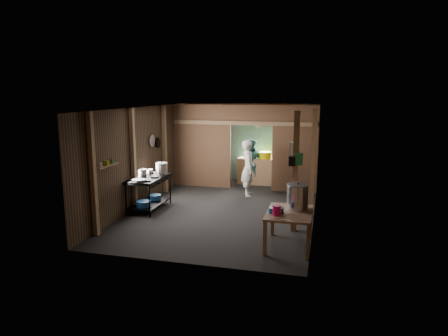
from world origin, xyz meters
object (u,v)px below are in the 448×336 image
(gas_range, at_px, (149,193))
(prep_table, at_px, (289,229))
(stock_pot, at_px, (298,197))
(pink_bucket, at_px, (277,210))
(cook, at_px, (248,168))
(stove_pot_large, at_px, (162,169))
(yellow_tub, at_px, (265,155))

(gas_range, distance_m, prep_table, 4.06)
(stock_pot, xyz_separation_m, pink_bucket, (-0.35, -0.52, -0.15))
(cook, bearing_deg, prep_table, -175.56)
(pink_bucket, xyz_separation_m, cook, (-1.29, 3.90, 0.02))
(stock_pot, bearing_deg, stove_pot_large, 153.19)
(gas_range, height_order, stove_pot_large, stove_pot_large)
(gas_range, height_order, cook, cook)
(stove_pot_large, bearing_deg, prep_table, -30.77)
(pink_bucket, distance_m, cook, 4.10)
(prep_table, height_order, cook, cook)
(prep_table, distance_m, pink_bucket, 0.56)
(gas_range, relative_size, stove_pot_large, 4.51)
(gas_range, xyz_separation_m, pink_bucket, (3.49, -1.91, 0.37))
(cook, bearing_deg, yellow_tub, -27.46)
(prep_table, bearing_deg, gas_range, 156.06)
(gas_range, xyz_separation_m, stove_pot_large, (0.17, 0.46, 0.57))
(prep_table, relative_size, cook, 0.73)
(yellow_tub, bearing_deg, stove_pot_large, -126.47)
(yellow_tub, height_order, cook, cook)
(prep_table, bearing_deg, stove_pot_large, 149.23)
(gas_range, bearing_deg, cook, 42.03)
(gas_range, bearing_deg, yellow_tub, 55.34)
(prep_table, height_order, pink_bucket, pink_bucket)
(stove_pot_large, distance_m, yellow_tub, 3.85)
(gas_range, distance_m, yellow_tub, 4.35)
(prep_table, xyz_separation_m, stove_pot_large, (-3.54, 2.11, 0.64))
(stock_pot, xyz_separation_m, cook, (-1.64, 3.38, -0.13))
(pink_bucket, xyz_separation_m, yellow_tub, (-1.03, 5.47, 0.16))
(stock_pot, xyz_separation_m, yellow_tub, (-1.38, 4.95, 0.02))
(yellow_tub, relative_size, cook, 0.24)
(pink_bucket, bearing_deg, yellow_tub, 100.72)
(stock_pot, height_order, cook, cook)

